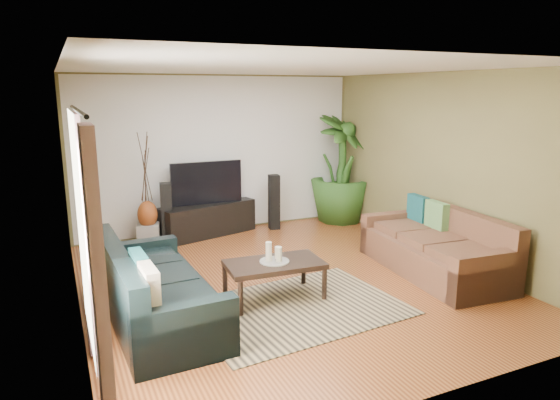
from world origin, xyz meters
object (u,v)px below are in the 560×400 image
side_table (136,275)px  sofa_left (158,283)px  sofa_right (434,242)px  potted_plant (341,169)px  coffee_table (274,280)px  speaker_left (167,213)px  tv_stand (208,219)px  pedestal (149,234)px  vase (148,214)px  television (207,183)px  speaker_right (274,202)px

side_table → sofa_left: bearing=-82.0°
sofa_right → potted_plant: 2.96m
sofa_left → side_table: (-0.11, 0.79, -0.18)m
coffee_table → speaker_left: 2.84m
coffee_table → tv_stand: tv_stand is taller
pedestal → vase: bearing=0.0°
coffee_table → speaker_left: speaker_left is taller
sofa_left → television: (1.41, 2.91, 0.49)m
potted_plant → vase: (-3.59, -0.03, -0.50)m
coffee_table → speaker_right: speaker_right is taller
vase → speaker_left: bearing=-7.4°
potted_plant → side_table: potted_plant is taller
television → vase: (-1.03, -0.15, -0.41)m
sofa_right → speaker_right: speaker_right is taller
sofa_left → tv_stand: 3.24m
speaker_left → speaker_right: size_ratio=1.02×
sofa_right → vase: bearing=-126.2°
coffee_table → side_table: (-1.47, 0.81, 0.02)m
pedestal → vase: 0.33m
tv_stand → sofa_left: bearing=-131.2°
coffee_table → television: 3.01m
television → speaker_left: bearing=-165.8°
television → pedestal: size_ratio=3.53×
tv_stand → potted_plant: (2.56, -0.12, 0.73)m
sofa_left → potted_plant: (3.97, 2.79, 0.58)m
speaker_right → potted_plant: bearing=8.4°
tv_stand → vase: size_ratio=3.76×
tv_stand → vase: vase is taller
sofa_right → tv_stand: (-2.28, 3.01, -0.15)m
television → side_table: television is taller
sofa_left → tv_stand: size_ratio=1.37×
tv_stand → pedestal: 1.04m
tv_stand → pedestal: size_ratio=4.81×
sofa_left → vase: 2.79m
tv_stand → side_table: size_ratio=3.34×
side_table → speaker_right: bearing=36.5°
television → speaker_right: television is taller
coffee_table → side_table: 1.68m
speaker_left → pedestal: size_ratio=2.88×
potted_plant → television: bearing=177.3°
speaker_left → vase: speaker_left is taller
vase → speaker_right: bearing=1.0°
television → speaker_left: 0.86m
tv_stand → side_table: 2.61m
speaker_left → tv_stand: bearing=24.2°
television → side_table: size_ratio=2.45×
sofa_left → side_table: bearing=5.7°
speaker_right → sofa_left: bearing=-123.9°
sofa_right → potted_plant: (0.28, 2.89, 0.58)m
tv_stand → pedestal: (-1.03, -0.15, -0.10)m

